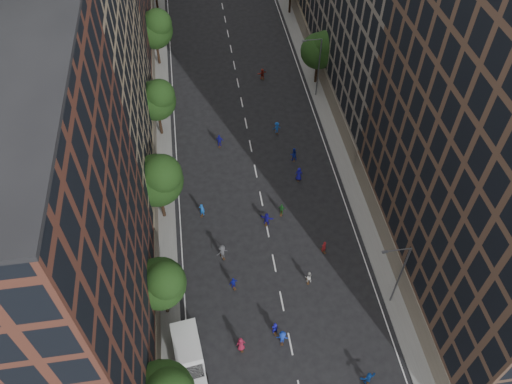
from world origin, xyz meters
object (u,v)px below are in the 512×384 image
cargo_van (189,353)px  skater_1 (275,328)px  streetlamp_near (399,273)px  streetlamp_far (317,65)px

cargo_van → skater_1: 8.21m
skater_1 → streetlamp_near: bearing=172.3°
streetlamp_far → cargo_van: 41.34m
streetlamp_near → streetlamp_far: bearing=90.0°
streetlamp_near → cargo_van: streetlamp_near is taller
cargo_van → skater_1: bearing=3.9°
streetlamp_far → cargo_van: bearing=-118.6°
cargo_van → streetlamp_near: bearing=2.4°
streetlamp_far → skater_1: (-11.64, -34.65, -4.32)m
skater_1 → streetlamp_far: bearing=-124.3°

